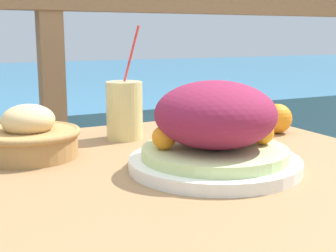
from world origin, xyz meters
The scene contains 6 objects.
patio_table centered at (0.00, 0.00, 0.60)m, with size 0.93×0.80×0.71m.
railing_fence centered at (0.00, 0.74, 0.82)m, with size 2.80×0.08×1.09m.
salad_plate centered at (0.10, -0.05, 0.78)m, with size 0.29×0.29×0.15m.
drink_glass centered at (0.04, 0.24, 0.77)m, with size 0.08×0.08×0.24m.
bread_basket centered at (-0.17, 0.17, 0.75)m, with size 0.19×0.19×0.10m.
orange_near_basket centered at (0.38, 0.14, 0.74)m, with size 0.07×0.07×0.07m.
Camera 1 is at (-0.31, -0.70, 0.93)m, focal length 50.00 mm.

